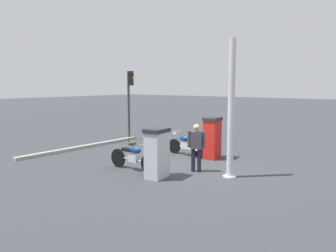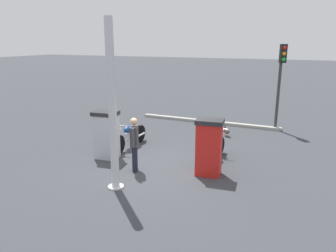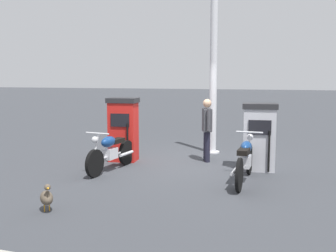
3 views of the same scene
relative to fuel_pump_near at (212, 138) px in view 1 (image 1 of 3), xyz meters
The scene contains 10 objects.
ground_plane 1.85m from the fuel_pump_near, 94.19° to the left, with size 120.00×120.00×0.00m, color #383A3F.
fuel_pump_near is the anchor object (origin of this frame).
fuel_pump_far 3.33m from the fuel_pump_near, 90.00° to the left, with size 0.61×0.82×1.51m.
motorcycle_near_pump 1.16m from the fuel_pump_near, ahead, with size 1.91×0.58×0.93m.
motorcycle_far_pump 3.37m from the fuel_pump_near, 70.14° to the left, with size 2.05×0.56×0.95m.
attendant_person 2.09m from the fuel_pump_near, 105.76° to the left, with size 0.56×0.32×1.56m.
wandering_duck 3.92m from the fuel_pump_near, ahead, with size 0.42×0.40×0.48m.
roadside_traffic_light 5.93m from the fuel_pump_near, 13.02° to the right, with size 0.40×0.30×3.49m.
canopy_support_pole 2.85m from the fuel_pump_near, 131.98° to the left, with size 0.40×0.40×4.16m.
road_edge_kerb 5.87m from the fuel_pump_near, 16.61° to the left, with size 0.33×6.38×0.12m.
Camera 1 is at (-6.07, 9.16, 2.82)m, focal length 35.09 mm.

